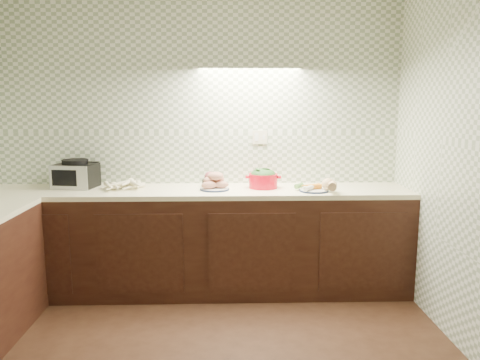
{
  "coord_description": "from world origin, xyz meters",
  "views": [
    {
      "loc": [
        0.25,
        -2.42,
        1.63
      ],
      "look_at": [
        0.36,
        1.25,
        1.02
      ],
      "focal_mm": 35.0,
      "sensor_mm": 36.0,
      "label": 1
    }
  ],
  "objects_px": {
    "toaster_oven": "(76,174)",
    "veg_plate": "(320,187)",
    "sweet_potato_plate": "(214,183)",
    "dutch_oven": "(263,178)",
    "parsnip_pile": "(120,186)",
    "onion_bowl": "(211,181)"
  },
  "relations": [
    {
      "from": "parsnip_pile",
      "to": "onion_bowl",
      "type": "relative_size",
      "value": 2.13
    },
    {
      "from": "toaster_oven",
      "to": "dutch_oven",
      "type": "xyz_separation_m",
      "value": [
        1.62,
        -0.07,
        -0.03
      ]
    },
    {
      "from": "onion_bowl",
      "to": "toaster_oven",
      "type": "bearing_deg",
      "value": 179.89
    },
    {
      "from": "toaster_oven",
      "to": "onion_bowl",
      "type": "bearing_deg",
      "value": 9.93
    },
    {
      "from": "parsnip_pile",
      "to": "veg_plate",
      "type": "distance_m",
      "value": 1.68
    },
    {
      "from": "parsnip_pile",
      "to": "veg_plate",
      "type": "relative_size",
      "value": 1.01
    },
    {
      "from": "sweet_potato_plate",
      "to": "dutch_oven",
      "type": "relative_size",
      "value": 0.81
    },
    {
      "from": "parsnip_pile",
      "to": "onion_bowl",
      "type": "bearing_deg",
      "value": 8.75
    },
    {
      "from": "veg_plate",
      "to": "parsnip_pile",
      "type": "bearing_deg",
      "value": 175.5
    },
    {
      "from": "sweet_potato_plate",
      "to": "veg_plate",
      "type": "xyz_separation_m",
      "value": [
        0.87,
        -0.1,
        -0.02
      ]
    },
    {
      "from": "toaster_oven",
      "to": "veg_plate",
      "type": "distance_m",
      "value": 2.1
    },
    {
      "from": "toaster_oven",
      "to": "dutch_oven",
      "type": "height_order",
      "value": "toaster_oven"
    },
    {
      "from": "parsnip_pile",
      "to": "toaster_oven",
      "type": "bearing_deg",
      "value": 163.48
    },
    {
      "from": "sweet_potato_plate",
      "to": "dutch_oven",
      "type": "bearing_deg",
      "value": 10.09
    },
    {
      "from": "sweet_potato_plate",
      "to": "veg_plate",
      "type": "height_order",
      "value": "sweet_potato_plate"
    },
    {
      "from": "veg_plate",
      "to": "toaster_oven",
      "type": "bearing_deg",
      "value": 173.08
    },
    {
      "from": "toaster_oven",
      "to": "dutch_oven",
      "type": "distance_m",
      "value": 1.63
    },
    {
      "from": "parsnip_pile",
      "to": "onion_bowl",
      "type": "height_order",
      "value": "onion_bowl"
    },
    {
      "from": "toaster_oven",
      "to": "parsnip_pile",
      "type": "relative_size",
      "value": 1.05
    },
    {
      "from": "toaster_oven",
      "to": "parsnip_pile",
      "type": "bearing_deg",
      "value": -6.47
    },
    {
      "from": "sweet_potato_plate",
      "to": "veg_plate",
      "type": "distance_m",
      "value": 0.88
    },
    {
      "from": "onion_bowl",
      "to": "veg_plate",
      "type": "bearing_deg",
      "value": -15.48
    }
  ]
}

